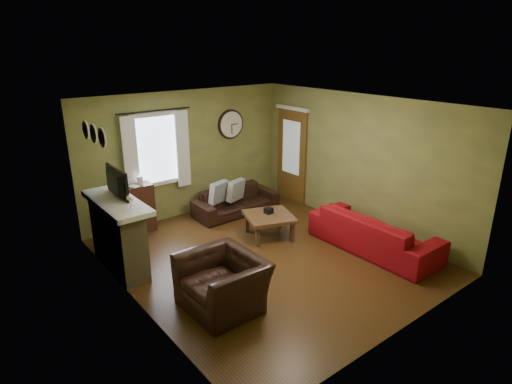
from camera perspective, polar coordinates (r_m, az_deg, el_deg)
floor at (r=7.45m, az=1.31°, el=-8.62°), size 4.60×5.20×0.00m
ceiling at (r=6.64m, az=1.48°, el=11.63°), size 4.60×5.20×0.00m
wall_left at (r=5.84m, az=-16.36°, el=-3.54°), size 0.00×5.20×2.60m
wall_right at (r=8.52m, az=13.45°, el=3.92°), size 0.00×5.20×2.60m
wall_back at (r=9.01m, az=-9.22°, el=5.03°), size 4.60×0.00×2.60m
wall_front at (r=5.33m, az=19.54°, el=-6.10°), size 4.60×0.00×2.60m
fireplace at (r=7.19m, az=-17.86°, el=-5.80°), size 0.40×1.40×1.10m
firebox at (r=7.35m, az=-16.28°, el=-7.22°), size 0.04×0.60×0.55m
mantel at (r=6.98m, az=-18.13°, el=-1.35°), size 0.58×1.60×0.08m
tv at (r=7.05m, az=-18.59°, el=0.66°), size 0.08×0.60×0.35m
tv_screen at (r=7.06m, az=-18.03°, el=1.22°), size 0.02×0.62×0.36m
medallion_left at (r=6.29m, az=-19.82°, el=6.84°), size 0.28×0.28×0.03m
medallion_mid at (r=6.62m, az=-20.83°, el=7.29°), size 0.28×0.28×0.03m
medallion_right at (r=6.95m, az=-21.74°, el=7.70°), size 0.28×0.28×0.03m
window_pane at (r=8.64m, az=-13.28°, el=5.51°), size 1.00×0.02×1.30m
curtain_rod at (r=8.40m, az=-13.39°, el=10.49°), size 0.03×0.03×1.50m
curtain_left at (r=8.35m, az=-16.36°, el=4.42°), size 0.28×0.04×1.55m
curtain_right at (r=8.80m, az=-9.74°, el=5.67°), size 0.28×0.04×1.55m
wall_clock at (r=9.43m, az=-3.33°, el=8.99°), size 0.64×0.06×0.64m
door at (r=9.77m, az=4.78°, el=4.83°), size 0.05×0.90×2.10m
bookshelf at (r=8.48m, az=-16.12°, el=-2.30°), size 0.80×0.34×0.94m
book at (r=8.22m, az=-16.31°, el=0.63°), size 0.21×0.24×0.02m
sofa_brown at (r=9.18m, az=-2.68°, el=-1.19°), size 1.86×0.73×0.54m
pillow_left at (r=8.90m, az=-4.98°, el=-0.02°), size 0.46×0.24×0.45m
pillow_right at (r=9.00m, az=-2.71°, el=0.25°), size 0.46×0.25×0.44m
sofa_red at (r=7.82m, az=15.44°, el=-5.16°), size 0.91×2.33×0.68m
armchair at (r=6.03m, az=-4.49°, el=-11.94°), size 0.99×1.13×0.73m
coffee_table at (r=8.08m, az=1.74°, el=-4.52°), size 1.08×1.08×0.45m
tissue_box at (r=8.08m, az=1.68°, el=-3.15°), size 0.15×0.15×0.10m
wine_glass_a at (r=6.44m, az=-16.31°, el=-1.52°), size 0.07×0.07×0.21m
wine_glass_b at (r=6.49m, az=-16.51°, el=-1.36°), size 0.07×0.07×0.21m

